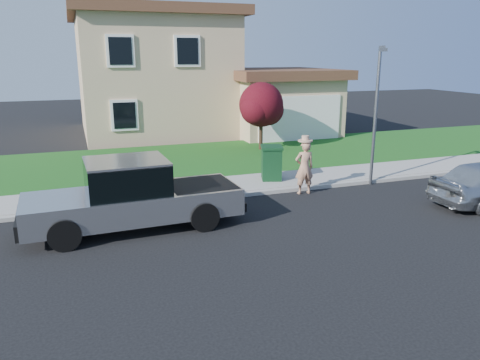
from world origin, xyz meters
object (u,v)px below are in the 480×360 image
Objects in this scene: pickup_truck at (133,197)px; ornamental_tree at (262,107)px; trash_bin at (272,162)px; street_lamp at (376,108)px; woman at (304,167)px.

ornamental_tree is at bearing 47.58° from pickup_truck.
ornamental_tree is 5.84m from trash_bin.
street_lamp is at bearing 7.92° from pickup_truck.
trash_bin is at bearing -178.62° from street_lamp.
trash_bin is 4.01m from street_lamp.
pickup_truck is 4.77× the size of trash_bin.
pickup_truck is at bearing -130.17° from ornamental_tree.
woman reaches higher than trash_bin.
pickup_truck is 8.74m from street_lamp.
street_lamp reaches higher than trash_bin.
ornamental_tree is 6.94m from street_lamp.
pickup_truck reaches higher than trash_bin.
street_lamp is at bearing -4.78° from trash_bin.
trash_bin is at bearing -108.47° from ornamental_tree.
street_lamp is at bearing -78.05° from ornamental_tree.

